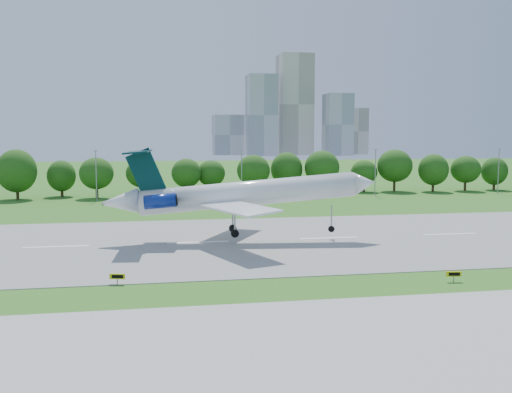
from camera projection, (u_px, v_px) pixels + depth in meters
name	position (u px, v px, depth m)	size (l,w,h in m)	color
ground	(215.00, 287.00, 59.24)	(600.00, 600.00, 0.00)	#2D6B1C
runway	(198.00, 242.00, 83.72)	(400.00, 45.00, 0.08)	gray
taxiway	(241.00, 351.00, 41.61)	(400.00, 23.00, 0.08)	#ADADA8
tree_line	(179.00, 172.00, 148.69)	(288.40, 8.40, 10.40)	#382314
light_poles	(170.00, 174.00, 138.45)	(175.90, 0.25, 12.19)	gray
skyline	(290.00, 117.00, 455.71)	(127.00, 52.00, 80.00)	#B2B2B7
airliner	(234.00, 194.00, 84.02)	(40.63, 29.45, 12.97)	white
taxi_sign_centre	(117.00, 277.00, 60.21)	(1.65, 0.56, 1.16)	gray
taxi_sign_right	(454.00, 274.00, 61.31)	(1.64, 0.42, 1.15)	gray
service_vehicle_b	(109.00, 203.00, 128.56)	(1.26, 3.14, 1.07)	silver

